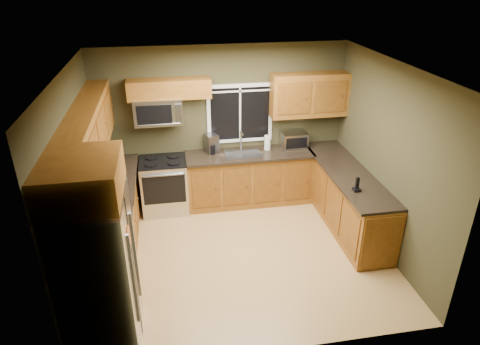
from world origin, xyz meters
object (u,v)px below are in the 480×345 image
object	(u,v)px
toaster_oven	(294,140)
soap_bottle_c	(210,146)
range	(164,185)
cordless_phone	(357,187)
microwave	(158,111)
kettle	(215,145)
soap_bottle_a	(215,143)
paper_towel_roll	(267,143)
coffee_maker	(211,144)
refrigerator	(99,275)

from	to	relation	value
toaster_oven	soap_bottle_c	bearing A→B (deg)	176.70
range	cordless_phone	bearing A→B (deg)	-30.16
microwave	kettle	world-z (taller)	microwave
soap_bottle_a	soap_bottle_c	bearing A→B (deg)	150.89
soap_bottle_c	cordless_phone	size ratio (longest dim) A/B	0.84
microwave	soap_bottle_a	xyz separation A→B (m)	(0.90, 0.05, -0.63)
kettle	paper_towel_roll	size ratio (longest dim) A/B	0.95
microwave	soap_bottle_c	size ratio (longest dim) A/B	4.27
toaster_oven	cordless_phone	distance (m)	1.76
range	coffee_maker	bearing A→B (deg)	11.43
cordless_phone	coffee_maker	bearing A→B (deg)	136.99
microwave	kettle	bearing A→B (deg)	2.80
refrigerator	range	xyz separation A→B (m)	(0.69, 2.77, -0.43)
coffee_maker	paper_towel_roll	bearing A→B (deg)	-2.86
kettle	cordless_phone	size ratio (longest dim) A/B	1.25
microwave	kettle	distance (m)	1.12
paper_towel_roll	range	bearing A→B (deg)	-176.15
coffee_maker	kettle	distance (m)	0.07
refrigerator	paper_towel_roll	distance (m)	3.81
paper_towel_roll	cordless_phone	distance (m)	1.91
microwave	coffee_maker	xyz separation A→B (m)	(0.83, 0.03, -0.64)
toaster_oven	kettle	world-z (taller)	toaster_oven
refrigerator	soap_bottle_c	world-z (taller)	refrigerator
refrigerator	cordless_phone	world-z (taller)	refrigerator
refrigerator	soap_bottle_a	world-z (taller)	refrigerator
refrigerator	toaster_oven	xyz separation A→B (m)	(2.96, 2.92, 0.18)
toaster_oven	cordless_phone	bearing A→B (deg)	-76.24
range	paper_towel_roll	xyz separation A→B (m)	(1.79, 0.12, 0.60)
soap_bottle_a	cordless_phone	xyz separation A→B (m)	(1.79, -1.75, -0.09)
range	kettle	xyz separation A→B (m)	(0.90, 0.18, 0.59)
refrigerator	soap_bottle_c	bearing A→B (deg)	63.31
refrigerator	paper_towel_roll	size ratio (longest dim) A/B	6.46
refrigerator	microwave	world-z (taller)	microwave
toaster_oven	soap_bottle_c	xyz separation A→B (m)	(-1.45, 0.08, -0.05)
cordless_phone	kettle	bearing A→B (deg)	135.71
range	soap_bottle_c	bearing A→B (deg)	15.71
range	toaster_oven	bearing A→B (deg)	3.69
coffee_maker	kettle	bearing A→B (deg)	9.61
range	soap_bottle_a	xyz separation A→B (m)	(0.90, 0.19, 0.63)
paper_towel_roll	cordless_phone	world-z (taller)	paper_towel_roll
microwave	soap_bottle_a	world-z (taller)	microwave
coffee_maker	paper_towel_roll	xyz separation A→B (m)	(0.96, -0.05, -0.02)
range	soap_bottle_c	xyz separation A→B (m)	(0.82, 0.23, 0.56)
microwave	coffee_maker	bearing A→B (deg)	2.23
toaster_oven	cordless_phone	size ratio (longest dim) A/B	2.10
refrigerator	paper_towel_roll	bearing A→B (deg)	49.33
range	soap_bottle_a	world-z (taller)	soap_bottle_a
toaster_oven	soap_bottle_a	world-z (taller)	soap_bottle_a
toaster_oven	soap_bottle_c	size ratio (longest dim) A/B	2.50
microwave	coffee_maker	world-z (taller)	microwave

